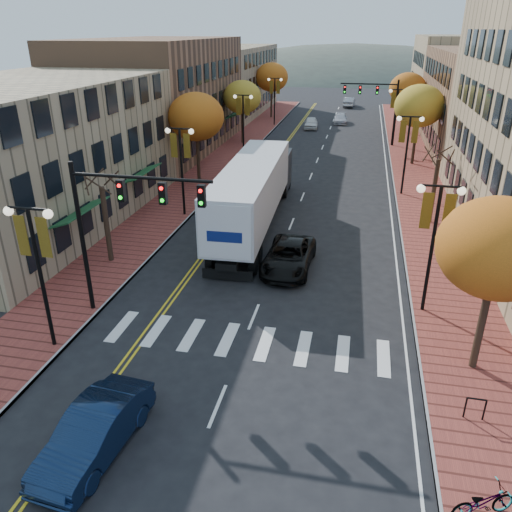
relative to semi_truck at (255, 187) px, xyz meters
The scene contains 32 objects.
ground 15.74m from the semi_truck, 81.38° to the right, with size 200.00×200.00×0.00m, color black.
sidewalk_left 18.57m from the semi_truck, 111.27° to the left, with size 4.00×85.00×0.15m, color brown.
sidewalk_right 20.70m from the semi_truck, 56.55° to the left, with size 4.00×85.00×0.15m, color brown.
building_left_near 14.98m from the semi_truck, behind, with size 12.00×22.00×9.00m, color #9E8966.
building_left_mid 25.49m from the semi_truck, 125.40° to the left, with size 12.00×24.00×11.00m, color brown.
building_left_far 47.99m from the semi_truck, 107.82° to the left, with size 12.00×26.00×9.50m, color #9E8966.
building_right_mid 33.90m from the semi_truck, 51.99° to the left, with size 15.00×24.00×10.00m, color brown.
building_right_far 53.00m from the semi_truck, 66.82° to the left, with size 15.00×20.00×11.00m, color #9E8966.
tree_left_a 9.94m from the semi_truck, 132.21° to the right, with size 0.28×0.28×4.20m.
tree_left_b 11.29m from the semi_truck, 127.66° to the left, with size 4.48×4.48×7.21m.
tree_left_c 25.65m from the semi_truck, 105.15° to the left, with size 4.16×4.16×6.69m.
tree_left_d 43.27m from the semi_truck, 98.89° to the left, with size 4.61×4.61×7.42m.
tree_right_a 17.69m from the semi_truck, 49.70° to the right, with size 4.16×4.16×6.69m.
tree_right_b 11.64m from the semi_truck, 13.14° to the left, with size 0.28×0.28×4.20m.
tree_right_c 22.00m from the semi_truck, 58.72° to the left, with size 4.48×4.48×7.21m.
tree_right_d 36.55m from the semi_truck, 71.89° to the left, with size 4.35×4.35×7.00m.
lamp_left_a 16.29m from the semi_truck, 108.62° to the right, with size 1.96×0.36×6.05m.
lamp_left_b 5.49m from the semi_truck, behind, with size 1.96×0.36×6.05m.
lamp_left_c 19.42m from the semi_truck, 105.51° to the left, with size 1.96×0.36×6.05m.
lamp_left_d 37.05m from the semi_truck, 98.03° to the left, with size 1.96×0.36×6.05m.
lamp_right_a 13.68m from the semi_truck, 43.59° to the right, with size 1.96×0.36×6.05m.
lamp_right_b 13.20m from the semi_truck, 41.34° to the left, with size 1.96×0.36×6.05m.
lamp_right_c 28.45m from the semi_truck, 69.75° to the left, with size 1.96×0.36×6.05m.
traffic_mast_near 12.97m from the semi_truck, 104.30° to the right, with size 6.10×0.35×7.00m.
traffic_mast_far 27.86m from the semi_truck, 73.67° to the left, with size 6.10×0.34×7.00m.
semi_truck is the anchor object (origin of this frame).
navy_sedan 20.18m from the semi_truck, 92.13° to the right, with size 1.64×4.69×1.55m, color #0D1C37.
black_suv 7.13m from the semi_truck, 62.99° to the right, with size 2.44×5.29×1.47m, color black.
car_far_white 35.57m from the semi_truck, 90.24° to the left, with size 1.68×4.18×1.42m, color silver.
car_far_silver 40.48m from the semi_truck, 85.23° to the left, with size 1.74×4.29×1.24m, color #B8B7C0.
car_far_oncoming 56.57m from the semi_truck, 85.98° to the left, with size 1.61×4.62×1.52m, color #A1A0A7.
bicycle 22.73m from the semi_truck, 62.78° to the right, with size 0.64×1.82×0.96m, color gray.
Camera 1 is at (4.09, -14.99, 11.93)m, focal length 35.00 mm.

